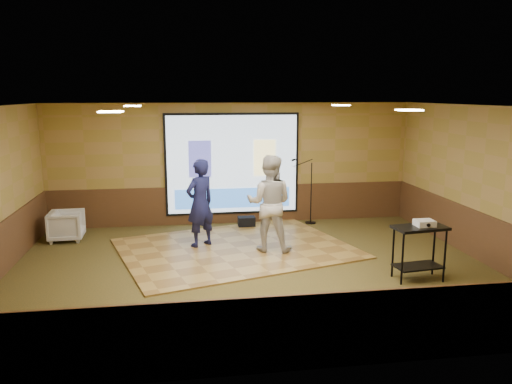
{
  "coord_description": "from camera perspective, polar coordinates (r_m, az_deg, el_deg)",
  "views": [
    {
      "loc": [
        -1.25,
        -8.74,
        3.22
      ],
      "look_at": [
        0.2,
        0.85,
        1.3
      ],
      "focal_mm": 35.0,
      "sensor_mm": 36.0,
      "label": 1
    }
  ],
  "objects": [
    {
      "name": "downlight_se",
      "position": [
        8.02,
        17.1,
        8.93
      ],
      "size": [
        0.32,
        0.32,
        0.02
      ],
      "primitive_type": "cube",
      "color": "#FFEBBF",
      "rests_on": "room_shell"
    },
    {
      "name": "banquet_chair",
      "position": [
        11.87,
        -20.82,
        -3.61
      ],
      "size": [
        0.76,
        0.74,
        0.67
      ],
      "primitive_type": "imported",
      "rotation": [
        0.0,
        0.0,
        1.6
      ],
      "color": "gray",
      "rests_on": "ground"
    },
    {
      "name": "player_left",
      "position": [
        10.52,
        -6.41,
        -1.26
      ],
      "size": [
        0.81,
        0.75,
        1.86
      ],
      "primitive_type": "imported",
      "rotation": [
        0.0,
        0.0,
        3.75
      ],
      "color": "#161846",
      "rests_on": "dance_floor"
    },
    {
      "name": "duffel_bag",
      "position": [
        12.23,
        -1.09,
        -3.44
      ],
      "size": [
        0.42,
        0.28,
        0.26
      ],
      "primitive_type": "cube",
      "rotation": [
        0.0,
        0.0,
        -0.01
      ],
      "color": "black",
      "rests_on": "ground"
    },
    {
      "name": "downlight_nw",
      "position": [
        10.58,
        -13.94,
        9.53
      ],
      "size": [
        0.32,
        0.32,
        0.02
      ],
      "primitive_type": "cube",
      "color": "#FFEBBF",
      "rests_on": "room_shell"
    },
    {
      "name": "dance_floor",
      "position": [
        10.57,
        -2.34,
        -6.45
      ],
      "size": [
        5.4,
        4.65,
        0.03
      ],
      "primitive_type": "cube",
      "rotation": [
        0.0,
        0.0,
        0.28
      ],
      "color": "#A27E3B",
      "rests_on": "ground"
    },
    {
      "name": "wainscot_front",
      "position": [
        6.06,
        4.42,
        -15.76
      ],
      "size": [
        9.0,
        0.04,
        0.95
      ],
      "primitive_type": "cube",
      "color": "#4F331A",
      "rests_on": "ground"
    },
    {
      "name": "room_shell",
      "position": [
        8.9,
        -0.45,
        3.94
      ],
      "size": [
        9.04,
        7.04,
        3.02
      ],
      "color": "#A88546",
      "rests_on": "ground"
    },
    {
      "name": "wainscot_back",
      "position": [
        12.58,
        -2.68,
        -1.41
      ],
      "size": [
        9.0,
        0.04,
        0.95
      ],
      "primitive_type": "cube",
      "color": "#4F331A",
      "rests_on": "ground"
    },
    {
      "name": "mic_stand",
      "position": [
        12.58,
        6.04,
        -1.38
      ],
      "size": [
        0.65,
        0.27,
        1.66
      ],
      "rotation": [
        0.0,
        0.0,
        -0.16
      ],
      "color": "black",
      "rests_on": "ground"
    },
    {
      "name": "player_right",
      "position": [
        10.17,
        1.54,
        -1.29
      ],
      "size": [
        1.14,
        1.01,
        1.98
      ],
      "primitive_type": "imported",
      "rotation": [
        0.0,
        0.0,
        2.83
      ],
      "color": "#BDB7AD",
      "rests_on": "dance_floor"
    },
    {
      "name": "downlight_ne",
      "position": [
        11.09,
        9.68,
        9.75
      ],
      "size": [
        0.32,
        0.32,
        0.02
      ],
      "primitive_type": "cube",
      "color": "#FFEBBF",
      "rests_on": "room_shell"
    },
    {
      "name": "av_table",
      "position": [
        9.16,
        18.16,
        -5.5
      ],
      "size": [
        0.92,
        0.48,
        0.96
      ],
      "rotation": [
        0.0,
        0.0,
        0.13
      ],
      "color": "black",
      "rests_on": "ground"
    },
    {
      "name": "downlight_sw",
      "position": [
        7.3,
        -16.27,
        8.81
      ],
      "size": [
        0.32,
        0.32,
        0.02
      ],
      "primitive_type": "cube",
      "color": "#FFEBBF",
      "rests_on": "room_shell"
    },
    {
      "name": "projector",
      "position": [
        9.12,
        18.7,
        -3.37
      ],
      "size": [
        0.32,
        0.27,
        0.11
      ],
      "primitive_type": "cube",
      "rotation": [
        0.0,
        0.0,
        0.01
      ],
      "color": "white",
      "rests_on": "av_table"
    },
    {
      "name": "projector_screen",
      "position": [
        12.36,
        -2.7,
        3.07
      ],
      "size": [
        3.32,
        0.06,
        2.52
      ],
      "color": "black",
      "rests_on": "room_shell"
    },
    {
      "name": "wainscot_right",
      "position": [
        10.8,
        23.89,
        -4.5
      ],
      "size": [
        0.04,
        7.0,
        0.95
      ],
      "primitive_type": "cube",
      "color": "#4F331A",
      "rests_on": "ground"
    },
    {
      "name": "ground",
      "position": [
        9.39,
        -0.43,
        -8.84
      ],
      "size": [
        9.0,
        9.0,
        0.0
      ],
      "primitive_type": "plane",
      "color": "#323A1A",
      "rests_on": "ground"
    }
  ]
}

